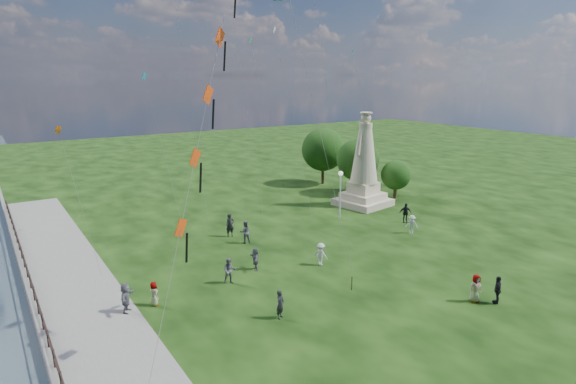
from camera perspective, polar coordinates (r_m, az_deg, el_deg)
ground at (r=62.96m, az=29.04°, el=-0.34°), size 106.50×160.00×0.60m
waterfront at (r=30.24m, az=-25.11°, el=-13.47°), size 200.00×200.00×1.51m
statue at (r=49.53m, az=9.00°, el=2.47°), size 5.43×5.43×9.53m
lamppost at (r=44.32m, az=6.24°, el=0.86°), size 0.42×0.42×4.58m
tree_row at (r=56.52m, az=6.60°, el=4.26°), size 6.46×14.31×6.90m
person_0 at (r=27.14m, az=-0.93°, el=-13.18°), size 0.71×0.64×1.63m
person_1 at (r=31.48m, az=-6.95°, el=-9.26°), size 0.97×0.78×1.73m
person_2 at (r=34.28m, az=3.91°, el=-7.34°), size 0.88×1.16×1.61m
person_3 at (r=31.26m, az=23.58°, el=-10.57°), size 1.07×1.05×1.70m
person_4 at (r=30.96m, az=21.34°, el=-10.58°), size 0.90×0.63×1.70m
person_5 at (r=29.05m, az=-18.64°, el=-11.95°), size 1.48×1.71×1.73m
person_6 at (r=40.26m, az=-6.88°, el=-3.92°), size 0.76×0.55×1.95m
person_7 at (r=38.60m, az=-5.10°, el=-4.73°), size 1.01×0.77×1.86m
person_8 at (r=42.12m, az=14.45°, el=-3.73°), size 1.05×1.14×1.59m
person_9 at (r=45.04m, az=13.74°, el=-2.41°), size 1.18×1.03×1.81m
person_10 at (r=29.58m, az=-15.61°, el=-11.53°), size 0.54×0.77×1.46m
person_11 at (r=33.46m, az=-3.90°, el=-7.90°), size 1.03×1.59×1.58m
red_kite_train at (r=24.96m, az=-8.81°, el=13.63°), size 9.82×9.35×21.14m
small_kites at (r=46.53m, az=-5.30°, el=15.66°), size 30.15×16.31×27.44m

